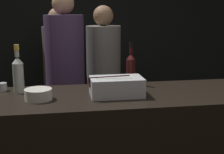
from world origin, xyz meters
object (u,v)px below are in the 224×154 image
at_px(bowl_white, 38,94).
at_px(person_grey_polo, 59,73).
at_px(candle_votive, 3,87).
at_px(rose_wine_bottle, 18,73).
at_px(person_blond_tee, 65,76).
at_px(person_in_hoodie, 104,77).
at_px(red_wine_bottle_black_foil, 131,68).
at_px(ice_bin_with_bottles, 116,86).

xyz_separation_m(bowl_white, person_grey_polo, (0.13, 1.54, -0.18)).
height_order(candle_votive, rose_wine_bottle, rose_wine_bottle).
relative_size(bowl_white, person_blond_tee, 0.10).
distance_m(person_in_hoodie, person_blond_tee, 0.47).
xyz_separation_m(red_wine_bottle_black_foil, person_in_hoodie, (-0.10, 0.87, -0.26)).
xyz_separation_m(ice_bin_with_bottles, bowl_white, (-0.53, -0.01, -0.03)).
height_order(ice_bin_with_bottles, person_blond_tee, person_blond_tee).
relative_size(rose_wine_bottle, person_blond_tee, 0.19).
distance_m(ice_bin_with_bottles, bowl_white, 0.53).
xyz_separation_m(ice_bin_with_bottles, red_wine_bottle_black_foil, (0.18, 0.31, 0.07)).
bearing_deg(bowl_white, red_wine_bottle_black_foil, 24.65).
xyz_separation_m(bowl_white, red_wine_bottle_black_foil, (0.71, 0.32, 0.10)).
xyz_separation_m(person_in_hoodie, person_blond_tee, (-0.41, -0.21, 0.07)).
bearing_deg(red_wine_bottle_black_foil, candle_votive, -177.54).
xyz_separation_m(red_wine_bottle_black_foil, person_blond_tee, (-0.51, 0.66, -0.20)).
bearing_deg(person_grey_polo, bowl_white, 139.64).
relative_size(ice_bin_with_bottles, person_in_hoodie, 0.22).
bearing_deg(person_in_hoodie, person_blond_tee, 158.23).
bearing_deg(red_wine_bottle_black_foil, person_in_hoodie, 96.61).
bearing_deg(person_grey_polo, red_wine_bottle_black_foil, 169.78).
xyz_separation_m(candle_votive, person_in_hoodie, (0.88, 0.91, -0.16)).
relative_size(red_wine_bottle_black_foil, person_grey_polo, 0.20).
xyz_separation_m(ice_bin_with_bottles, person_grey_polo, (-0.39, 1.53, -0.21)).
bearing_deg(person_blond_tee, person_grey_polo, 109.84).
xyz_separation_m(bowl_white, candle_votive, (-0.28, 0.28, -0.01)).
xyz_separation_m(candle_votive, red_wine_bottle_black_foil, (0.98, 0.04, 0.11)).
height_order(bowl_white, red_wine_bottle_black_foil, red_wine_bottle_black_foil).
bearing_deg(red_wine_bottle_black_foil, ice_bin_with_bottles, -119.89).
height_order(red_wine_bottle_black_foil, rose_wine_bottle, rose_wine_bottle).
distance_m(ice_bin_with_bottles, rose_wine_bottle, 0.71).
height_order(bowl_white, person_grey_polo, person_grey_polo).
bearing_deg(candle_votive, person_in_hoodie, 46.00).
height_order(person_in_hoodie, person_blond_tee, person_blond_tee).
xyz_separation_m(candle_votive, person_blond_tee, (0.47, 0.71, -0.09)).
bearing_deg(bowl_white, ice_bin_with_bottles, 1.44).
bearing_deg(candle_votive, rose_wine_bottle, -28.84).
distance_m(red_wine_bottle_black_foil, person_in_hoodie, 0.92).
bearing_deg(ice_bin_with_bottles, bowl_white, -178.56).
height_order(red_wine_bottle_black_foil, person_blond_tee, person_blond_tee).
bearing_deg(person_grey_polo, person_blond_tee, 150.85).
distance_m(red_wine_bottle_black_foil, person_grey_polo, 1.37).
height_order(ice_bin_with_bottles, person_grey_polo, person_grey_polo).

